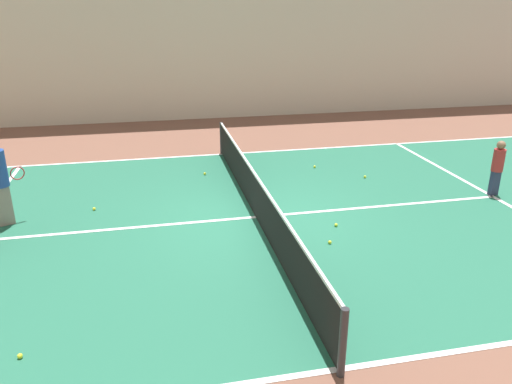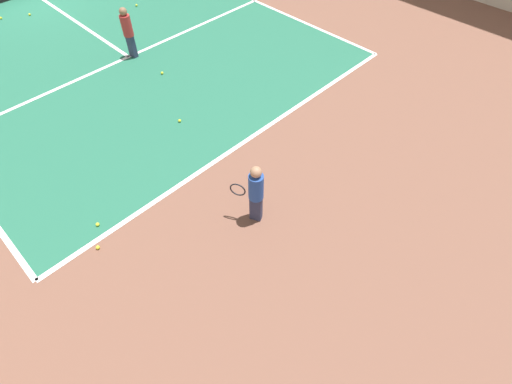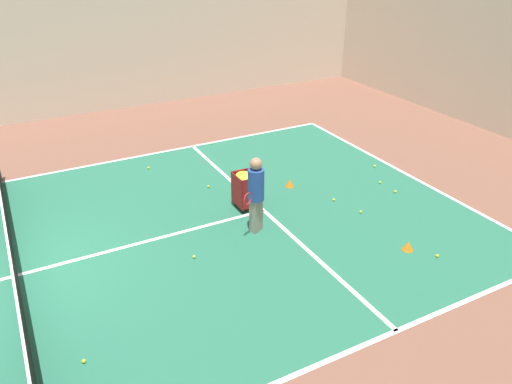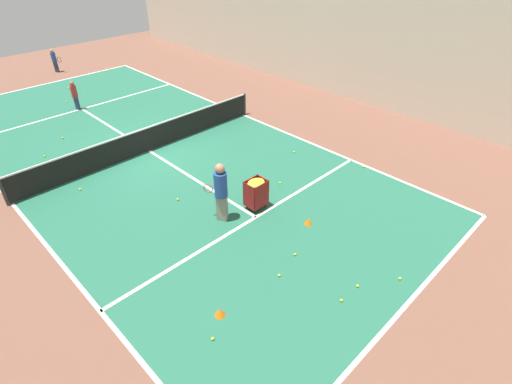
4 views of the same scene
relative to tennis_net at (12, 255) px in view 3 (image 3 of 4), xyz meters
The scene contains 22 objects.
ground_plane 0.49m from the tennis_net, ahead, with size 34.77×34.77×0.00m, color brown.
court_playing_area 0.49m from the tennis_net, ahead, with size 9.61×20.65×0.00m.
line_baseline_far 10.34m from the tennis_net, 90.00° to the left, with size 9.61×0.10×0.00m, color white.
line_sideline_left 4.83m from the tennis_net, behind, with size 0.10×20.65×0.00m, color white.
line_service_far 5.70m from the tennis_net, 90.00° to the left, with size 9.61×0.10×0.00m, color white.
line_centre_service 0.49m from the tennis_net, ahead, with size 0.10×11.36×0.00m, color white.
tennis_net is the anchor object (origin of this frame).
coach_at_net 5.15m from the tennis_net, 81.67° to the left, with size 0.52×0.69×1.84m.
ball_cart 5.35m from the tennis_net, 93.70° to the left, with size 0.60×0.48×0.96m.
training_cone_0 8.19m from the tennis_net, 68.53° to the left, with size 0.24×0.24×0.21m, color orange.
training_cone_1 7.00m from the tennis_net, 96.91° to the left, with size 0.23×0.23×0.21m, color orange.
tennis_ball_1 5.42m from the tennis_net, 134.05° to the left, with size 0.07×0.07×0.07m, color yellow.
tennis_ball_7 3.12m from the tennis_net, 13.86° to the left, with size 0.07×0.07×0.07m, color yellow.
tennis_ball_8 7.55m from the tennis_net, 86.94° to the left, with size 0.07×0.07×0.07m, color yellow.
tennis_ball_9 7.84m from the tennis_net, 126.57° to the left, with size 0.07×0.07×0.07m, color yellow.
tennis_ball_10 9.27m from the tennis_net, 88.96° to the left, with size 0.07×0.07×0.07m, color yellow.
tennis_ball_13 8.72m from the tennis_net, 66.29° to the left, with size 0.07×0.07×0.07m, color yellow.
tennis_ball_14 5.30m from the tennis_net, 110.14° to the left, with size 0.07×0.07×0.07m, color yellow.
tennis_ball_15 9.87m from the tennis_net, 94.37° to the left, with size 0.07×0.07×0.07m, color yellow.
tennis_ball_16 3.59m from the tennis_net, 71.89° to the left, with size 0.07×0.07×0.07m, color yellow.
tennis_ball_17 9.29m from the tennis_net, 85.08° to the left, with size 0.07×0.07×0.07m, color yellow.
tennis_ball_18 7.84m from the tennis_net, 80.96° to the left, with size 0.07×0.07×0.07m, color yellow.
Camera 3 is at (9.46, 0.44, 6.12)m, focal length 35.00 mm.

